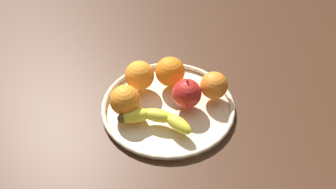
{
  "coord_description": "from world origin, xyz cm",
  "views": [
    {
      "loc": [
        -24.03,
        56.71,
        63.3
      ],
      "look_at": [
        0.0,
        0.0,
        4.8
      ],
      "focal_mm": 38.07,
      "sensor_mm": 36.0,
      "label": 1
    }
  ],
  "objects": [
    {
      "name": "banana",
      "position": [
        0.01,
        6.98,
        3.37
      ],
      "size": [
        18.06,
        7.85,
        3.14
      ],
      "rotation": [
        0.0,
        0.0,
        0.15
      ],
      "color": "yellow",
      "rests_on": "fruit_bowl"
    },
    {
      "name": "apple",
      "position": [
        -4.21,
        -1.51,
        5.36
      ],
      "size": [
        7.11,
        7.11,
        7.91
      ],
      "color": "red",
      "rests_on": "fruit_bowl"
    },
    {
      "name": "orange_back_left",
      "position": [
        -9.23,
        -6.93,
        5.2
      ],
      "size": [
        6.81,
        6.81,
        6.81
      ],
      "primitive_type": "sphere",
      "color": "orange",
      "rests_on": "fruit_bowl"
    },
    {
      "name": "orange_center",
      "position": [
        8.19,
        6.27,
        5.43
      ],
      "size": [
        7.25,
        7.25,
        7.25
      ],
      "primitive_type": "sphere",
      "color": "orange",
      "rests_on": "fruit_bowl"
    },
    {
      "name": "fruit_bowl",
      "position": [
        0.0,
        0.0,
        0.92
      ],
      "size": [
        32.81,
        32.81,
        1.8
      ],
      "color": "beige",
      "rests_on": "ground_plane"
    },
    {
      "name": "ground_plane",
      "position": [
        0.0,
        0.0,
        -2.0
      ],
      "size": [
        155.36,
        155.36,
        4.0
      ],
      "primitive_type": "cube",
      "color": "#3E2516"
    },
    {
      "name": "orange_back_right",
      "position": [
        8.97,
        -2.89,
        5.51
      ],
      "size": [
        7.42,
        7.42,
        7.42
      ],
      "primitive_type": "sphere",
      "color": "orange",
      "rests_on": "fruit_bowl"
    },
    {
      "name": "orange_front_right",
      "position": [
        2.49,
        -7.24,
        5.57
      ],
      "size": [
        7.54,
        7.54,
        7.54
      ],
      "primitive_type": "sphere",
      "color": "orange",
      "rests_on": "fruit_bowl"
    }
  ]
}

